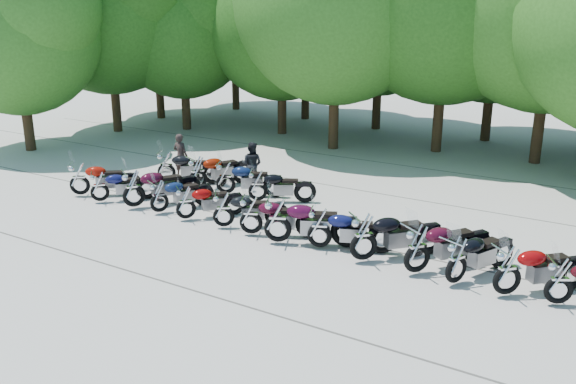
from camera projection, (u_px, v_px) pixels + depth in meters
The scene contains 31 objects.
ground at pixel (259, 245), 16.29m from camera, with size 90.00×90.00×0.00m, color #9B958C.
tree_0 at pixel (155, 18), 32.93m from camera, with size 7.50×7.50×9.21m.
tree_1 at pixel (182, 28), 29.95m from camera, with size 6.97×6.97×8.55m.
tree_2 at pixel (282, 23), 28.80m from camera, with size 7.31×7.31×8.97m.
tree_3 at pixel (336, 0), 25.37m from camera, with size 8.70×8.70×10.67m.
tree_9 at pixel (234, 16), 35.74m from camera, with size 7.59×7.59×9.32m.
tree_10 at pixel (306, 14), 32.59m from camera, with size 7.78×7.78×9.55m.
tree_11 at pixel (380, 18), 29.94m from camera, with size 7.56×7.56×9.28m.
tree_12 at pixel (497, 15), 27.14m from camera, with size 7.88×7.88×9.67m.
tree_16 at pixel (16, 32), 25.43m from camera, with size 6.97×6.97×8.55m.
tree_17 at pixel (108, 7), 29.15m from camera, with size 8.31×8.31×10.20m.
motorcycle_0 at pixel (79, 178), 20.24m from camera, with size 0.70×2.31×1.31m, color maroon, non-canonical shape.
motorcycle_1 at pixel (99, 186), 19.61m from camera, with size 0.63×2.06×1.16m, color #0E103D, non-canonical shape.
motorcycle_2 at pixel (133, 187), 19.00m from camera, with size 0.76×2.49×1.41m, color #340718, non-canonical shape.
motorcycle_3 at pixel (159, 195), 18.58m from camera, with size 0.64×2.09×1.18m, color #0E1B3F, non-canonical shape.
motorcycle_4 at pixel (186, 202), 18.01m from camera, with size 0.63×2.07×1.17m, color #7A0404, non-canonical shape.
motorcycle_5 at pixel (223, 208), 17.35m from camera, with size 0.65×2.14×1.21m, color black, non-canonical shape.
motorcycle_6 at pixel (251, 214), 16.79m from camera, with size 0.68×2.25×1.27m, color #360718, non-canonical shape.
motorcycle_7 at pixel (278, 219), 16.16m from camera, with size 0.78×2.57×1.45m, color #340720, non-canonical shape.
motorcycle_8 at pixel (320, 227), 15.85m from camera, with size 0.68×2.24×1.27m, color #0D103C, non-canonical shape.
motorcycle_9 at pixel (364, 236), 15.02m from camera, with size 0.77×2.53×1.43m, color black, non-canonical shape.
motorcycle_10 at pixel (418, 247), 14.32m from camera, with size 0.76×2.50×1.41m, color #370716, non-canonical shape.
motorcycle_11 at pixel (457, 259), 13.81m from camera, with size 0.70×2.31×1.30m, color black, non-canonical shape.
motorcycle_12 at pixel (508, 269), 13.24m from camera, with size 0.72×2.35×1.33m, color #7B0406, non-canonical shape.
motorcycle_13 at pixel (560, 280), 12.84m from camera, with size 0.66×2.17×1.22m, color #38070E, non-canonical shape.
motorcycle_14 at pixel (166, 165), 21.78m from camera, with size 0.70×2.31×1.31m, color black, non-canonical shape.
motorcycle_15 at pixel (198, 172), 20.83m from camera, with size 0.74×2.43×1.37m, color maroon, non-canonical shape.
motorcycle_16 at pixel (226, 177), 20.36m from camera, with size 0.70×2.30×1.30m, color #0D193C, non-canonical shape.
motorcycle_17 at pixel (258, 184), 19.66m from camera, with size 0.65×2.14×1.21m, color black, non-canonical shape.
rider_0 at pixel (181, 156), 22.46m from camera, with size 0.60×0.40×1.65m, color black.
rider_1 at pixel (252, 164), 21.36m from camera, with size 0.78×0.60×1.60m, color black.
Camera 1 is at (8.54, -12.53, 6.18)m, focal length 38.00 mm.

